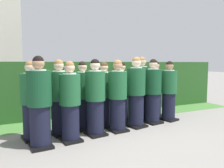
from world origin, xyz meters
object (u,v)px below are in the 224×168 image
student_front_row_0 (40,104)px  student_front_row_3 (118,97)px  student_front_row_4 (136,94)px  student_rear_row_2 (83,97)px  student_front_row_2 (95,99)px  student_front_row_5 (153,93)px  student_rear_row_6 (155,90)px  student_rear_row_0 (31,102)px  student_rear_row_3 (104,96)px  student_rear_row_5 (142,90)px  student_front_row_6 (169,92)px  student_rear_row_1 (60,99)px  student_rear_row_4 (122,94)px  student_front_row_1 (70,103)px

student_front_row_0 → student_front_row_3: bearing=8.5°
student_front_row_4 → student_rear_row_2: bearing=163.8°
student_front_row_2 → student_front_row_5: size_ratio=0.99×
student_rear_row_2 → student_rear_row_6: bearing=8.4°
student_front_row_2 → student_rear_row_0: bearing=166.8°
student_rear_row_3 → student_rear_row_5: (1.20, 0.18, 0.07)m
student_front_row_4 → student_front_row_6: student_front_row_4 is taller
student_front_row_6 → student_rear_row_1: 2.91m
student_rear_row_1 → student_front_row_3: bearing=-14.5°
student_rear_row_0 → student_rear_row_5: bearing=8.3°
student_front_row_2 → student_rear_row_2: (-0.11, 0.51, -0.02)m
student_rear_row_1 → student_rear_row_6: 2.92m
student_rear_row_1 → student_rear_row_4: 1.70m
student_rear_row_3 → student_rear_row_0: bearing=-171.8°
student_rear_row_4 → student_rear_row_2: bearing=-171.6°
student_rear_row_5 → student_rear_row_6: (0.56, 0.13, -0.05)m
student_rear_row_1 → student_front_row_6: bearing=-1.6°
student_front_row_3 → student_front_row_4: (0.55, 0.11, 0.04)m
student_rear_row_4 → student_rear_row_0: bearing=-170.5°
student_front_row_3 → student_rear_row_1: student_rear_row_1 is taller
student_front_row_6 → student_rear_row_1: (-2.91, 0.08, 0.01)m
student_rear_row_1 → student_rear_row_4: bearing=10.3°
student_front_row_3 → student_rear_row_1: size_ratio=1.00×
student_front_row_3 → student_front_row_5: bearing=10.3°
student_front_row_4 → student_rear_row_3: (-0.67, 0.38, -0.06)m
student_front_row_1 → student_rear_row_2: 0.80m
student_front_row_5 → student_rear_row_4: 0.80m
student_front_row_3 → student_rear_row_6: 1.83m
student_front_row_1 → student_front_row_5: size_ratio=0.96×
student_rear_row_0 → student_rear_row_2: student_rear_row_0 is taller
student_front_row_5 → student_rear_row_3: bearing=167.0°
student_front_row_6 → student_front_row_0: bearing=-171.7°
student_front_row_1 → student_front_row_4: student_front_row_4 is taller
student_front_row_1 → student_rear_row_6: size_ratio=0.99×
student_front_row_1 → student_rear_row_0: (-0.68, 0.43, 0.00)m
student_front_row_6 → student_rear_row_0: 3.48m
student_front_row_3 → student_rear_row_5: (1.08, 0.67, 0.05)m
student_front_row_1 → student_front_row_3: size_ratio=0.98×
student_front_row_0 → student_rear_row_3: 1.77m
student_rear_row_2 → student_rear_row_5: size_ratio=0.93×
student_rear_row_3 → student_rear_row_6: size_ratio=0.98×
student_rear_row_3 → student_rear_row_4: 0.57m
student_front_row_3 → student_rear_row_4: bearing=55.2°
student_rear_row_0 → student_rear_row_2: bearing=10.6°
student_front_row_0 → student_front_row_3: (1.72, 0.26, -0.03)m
student_front_row_4 → student_front_row_1: bearing=-170.3°
student_rear_row_1 → student_rear_row_6: (2.88, 0.48, -0.01)m
student_front_row_2 → student_rear_row_4: student_front_row_2 is taller
student_rear_row_6 → student_front_row_6: bearing=-87.4°
student_front_row_5 → student_front_row_0: bearing=-170.8°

